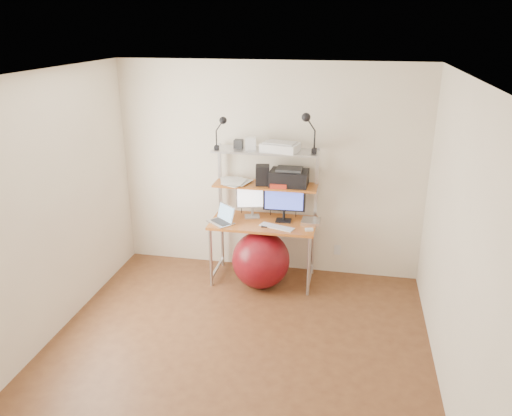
{
  "coord_description": "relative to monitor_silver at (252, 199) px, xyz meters",
  "views": [
    {
      "loc": [
        0.94,
        -3.76,
        2.89
      ],
      "look_at": [
        -0.03,
        1.15,
        1.01
      ],
      "focal_mm": 35.0,
      "sensor_mm": 36.0,
      "label": 1
    }
  ],
  "objects": [
    {
      "name": "nas_cube",
      "position": [
        0.12,
        -0.03,
        0.3
      ],
      "size": [
        0.18,
        0.18,
        0.23
      ],
      "primitive_type": "cube",
      "rotation": [
        0.0,
        0.0,
        0.17
      ],
      "color": "black",
      "rests_on": "mid_shelf"
    },
    {
      "name": "mouse",
      "position": [
        0.69,
        -0.29,
        -0.21
      ],
      "size": [
        0.1,
        0.07,
        0.02
      ],
      "primitive_type": "cube",
      "rotation": [
        0.0,
        0.0,
        0.27
      ],
      "color": "silver",
      "rests_on": "desktop"
    },
    {
      "name": "keyboard",
      "position": [
        0.33,
        -0.27,
        -0.22
      ],
      "size": [
        0.41,
        0.23,
        0.01
      ],
      "primitive_type": "cube",
      "rotation": [
        0.0,
        0.0,
        -0.33
      ],
      "color": "silver",
      "rests_on": "desktop"
    },
    {
      "name": "room",
      "position": [
        0.15,
        -1.58,
        0.29
      ],
      "size": [
        3.6,
        3.6,
        3.6
      ],
      "color": "brown",
      "rests_on": "ground"
    },
    {
      "name": "laptop",
      "position": [
        -0.29,
        -0.24,
        -0.18
      ],
      "size": [
        0.38,
        0.37,
        0.26
      ],
      "rotation": [
        0.0,
        0.0,
        -0.72
      ],
      "color": "silver",
      "rests_on": "desktop"
    },
    {
      "name": "box_white",
      "position": [
        -0.01,
        -0.02,
        0.66
      ],
      "size": [
        0.13,
        0.12,
        0.14
      ],
      "primitive_type": "cube",
      "rotation": [
        0.0,
        0.0,
        0.2
      ],
      "color": "silver",
      "rests_on": "top_shelf"
    },
    {
      "name": "wall_outlet",
      "position": [
        1.0,
        0.21,
        -0.66
      ],
      "size": [
        0.08,
        0.01,
        0.12
      ],
      "primitive_type": "cube",
      "color": "silver",
      "rests_on": "room"
    },
    {
      "name": "scanner",
      "position": [
        0.32,
        -0.04,
        0.64
      ],
      "size": [
        0.44,
        0.34,
        0.1
      ],
      "rotation": [
        0.0,
        0.0,
        -0.22
      ],
      "color": "silver",
      "rests_on": "top_shelf"
    },
    {
      "name": "exercise_ball",
      "position": [
        0.16,
        -0.29,
        -0.63
      ],
      "size": [
        0.66,
        0.66,
        0.66
      ],
      "primitive_type": "sphere",
      "color": "maroon",
      "rests_on": "floor"
    },
    {
      "name": "monitor_silver",
      "position": [
        0.0,
        0.0,
        0.0
      ],
      "size": [
        0.37,
        0.17,
        0.42
      ],
      "rotation": [
        0.0,
        0.0,
        0.26
      ],
      "color": "#A9A9AD",
      "rests_on": "desktop"
    },
    {
      "name": "clip_lamp_left",
      "position": [
        -0.32,
        -0.1,
        0.86
      ],
      "size": [
        0.15,
        0.08,
        0.37
      ],
      "color": "black",
      "rests_on": "top_shelf"
    },
    {
      "name": "printer",
      "position": [
        0.42,
        0.01,
        0.28
      ],
      "size": [
        0.43,
        0.3,
        0.2
      ],
      "rotation": [
        0.0,
        0.0,
        -0.02
      ],
      "color": "black",
      "rests_on": "mid_shelf"
    },
    {
      "name": "computer_desk",
      "position": [
        0.15,
        -0.08,
        -0.01
      ],
      "size": [
        1.2,
        0.6,
        1.57
      ],
      "color": "#C26825",
      "rests_on": "ground"
    },
    {
      "name": "red_box",
      "position": [
        0.31,
        -0.1,
        0.21
      ],
      "size": [
        0.2,
        0.15,
        0.05
      ],
      "primitive_type": "cube",
      "rotation": [
        0.0,
        0.0,
        0.17
      ],
      "color": "red",
      "rests_on": "mid_shelf"
    },
    {
      "name": "clip_lamp_right",
      "position": [
        0.62,
        -0.06,
        0.9
      ],
      "size": [
        0.17,
        0.1,
        0.44
      ],
      "color": "black",
      "rests_on": "top_shelf"
    },
    {
      "name": "mac_mini",
      "position": [
        0.69,
        -0.07,
        -0.2
      ],
      "size": [
        0.22,
        0.22,
        0.04
      ],
      "primitive_type": "cube",
      "rotation": [
        0.0,
        0.0,
        -0.02
      ],
      "color": "silver",
      "rests_on": "desktop"
    },
    {
      "name": "monitor_black",
      "position": [
        0.38,
        -0.05,
        0.02
      ],
      "size": [
        0.48,
        0.14,
        0.48
      ],
      "rotation": [
        0.0,
        0.0,
        0.03
      ],
      "color": "black",
      "rests_on": "desktop"
    },
    {
      "name": "phone",
      "position": [
        0.19,
        -0.25,
        -0.22
      ],
      "size": [
        0.08,
        0.14,
        0.01
      ],
      "primitive_type": "cube",
      "rotation": [
        0.0,
        0.0,
        0.11
      ],
      "color": "black",
      "rests_on": "desktop"
    },
    {
      "name": "paper_stack",
      "position": [
        -0.21,
        -0.02,
        0.2
      ],
      "size": [
        0.41,
        0.41,
        0.03
      ],
      "color": "white",
      "rests_on": "mid_shelf"
    },
    {
      "name": "box_grey",
      "position": [
        -0.16,
        0.03,
        0.63
      ],
      "size": [
        0.1,
        0.1,
        0.09
      ],
      "primitive_type": "cube",
      "rotation": [
        0.0,
        0.0,
        -0.01
      ],
      "color": "#2E2F31",
      "rests_on": "top_shelf"
    }
  ]
}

